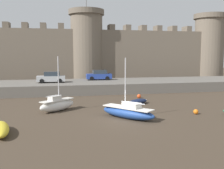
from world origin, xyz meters
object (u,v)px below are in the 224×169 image
at_px(sailboat_midflat_centre, 128,112).
at_px(mooring_buoy_near_shore, 196,112).
at_px(rowboat_near_channel_left, 137,102).
at_px(mooring_buoy_off_centre, 109,107).
at_px(sailboat_foreground_centre, 57,104).
at_px(car_quay_centre_east, 51,77).
at_px(car_quay_east, 99,75).
at_px(rowboat_foreground_right, 0,129).
at_px(mooring_buoy_near_channel, 139,96).

xyz_separation_m(sailboat_midflat_centre, mooring_buoy_near_shore, (6.72, 0.25, -0.35)).
xyz_separation_m(rowboat_near_channel_left, mooring_buoy_off_centre, (-3.60, -1.67, -0.10)).
xyz_separation_m(sailboat_foreground_centre, car_quay_centre_east, (-0.79, 13.49, 1.58)).
xyz_separation_m(sailboat_midflat_centre, car_quay_east, (0.73, 20.56, 1.66)).
bearing_deg(sailboat_midflat_centre, car_quay_centre_east, 111.04).
xyz_separation_m(mooring_buoy_near_shore, car_quay_centre_east, (-13.60, 17.64, 2.01)).
xyz_separation_m(rowboat_near_channel_left, mooring_buoy_near_shore, (3.94, -5.84, -0.08)).
distance_m(rowboat_foreground_right, mooring_buoy_off_centre, 11.63).
bearing_deg(mooring_buoy_near_shore, sailboat_foreground_centre, 162.04).
bearing_deg(mooring_buoy_near_shore, rowboat_foreground_right, -170.14).
distance_m(mooring_buoy_near_shore, mooring_buoy_off_centre, 8.61).
distance_m(sailboat_foreground_centre, car_quay_east, 17.61).
bearing_deg(mooring_buoy_off_centre, rowboat_near_channel_left, 24.95).
bearing_deg(mooring_buoy_near_channel, rowboat_near_channel_left, -110.14).
bearing_deg(car_quay_centre_east, mooring_buoy_off_centre, -65.76).
distance_m(mooring_buoy_near_channel, car_quay_east, 11.17).
height_order(sailboat_foreground_centre, mooring_buoy_near_channel, sailboat_foreground_centre).
height_order(rowboat_near_channel_left, sailboat_foreground_centre, sailboat_foreground_centre).
relative_size(mooring_buoy_near_channel, car_quay_east, 0.13).
xyz_separation_m(sailboat_foreground_centre, mooring_buoy_off_centre, (5.27, 0.01, -0.45)).
relative_size(car_quay_centre_east, car_quay_east, 1.00).
bearing_deg(rowboat_near_channel_left, mooring_buoy_near_channel, 69.86).
height_order(mooring_buoy_near_shore, car_quay_east, car_quay_east).
xyz_separation_m(rowboat_foreground_right, car_quay_centre_east, (3.16, 20.55, 1.84)).
bearing_deg(rowboat_foreground_right, rowboat_near_channel_left, 34.32).
xyz_separation_m(rowboat_near_channel_left, sailboat_foreground_centre, (-8.87, -1.69, 0.35)).
distance_m(sailboat_midflat_centre, rowboat_near_channel_left, 6.70).
height_order(sailboat_midflat_centre, rowboat_foreground_right, sailboat_midflat_centre).
bearing_deg(mooring_buoy_near_channel, car_quay_centre_east, 145.27).
bearing_deg(car_quay_east, rowboat_near_channel_left, -81.93).
bearing_deg(sailboat_foreground_centre, rowboat_foreground_right, -119.22).
relative_size(sailboat_midflat_centre, car_quay_east, 1.29).
bearing_deg(rowboat_foreground_right, sailboat_foreground_centre, 60.78).
height_order(rowboat_near_channel_left, car_quay_east, car_quay_east).
relative_size(rowboat_near_channel_left, sailboat_foreground_centre, 0.60).
distance_m(car_quay_centre_east, car_quay_east, 8.07).
height_order(sailboat_midflat_centre, rowboat_near_channel_left, sailboat_midflat_centre).
bearing_deg(mooring_buoy_near_shore, rowboat_near_channel_left, 124.00).
height_order(rowboat_near_channel_left, mooring_buoy_off_centre, rowboat_near_channel_left).
bearing_deg(mooring_buoy_near_shore, car_quay_east, 106.43).
distance_m(sailboat_midflat_centre, mooring_buoy_off_centre, 4.50).
bearing_deg(sailboat_midflat_centre, mooring_buoy_off_centre, 100.44).
height_order(sailboat_midflat_centre, car_quay_east, sailboat_midflat_centre).
relative_size(mooring_buoy_off_centre, car_quay_east, 0.10).
distance_m(mooring_buoy_off_centre, car_quay_centre_east, 14.92).
distance_m(rowboat_foreground_right, car_quay_centre_east, 20.88).
bearing_deg(rowboat_foreground_right, mooring_buoy_near_channel, 41.85).
distance_m(rowboat_near_channel_left, car_quay_centre_east, 15.37).
bearing_deg(rowboat_near_channel_left, car_quay_east, 98.07).
distance_m(mooring_buoy_off_centre, car_quay_east, 16.35).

